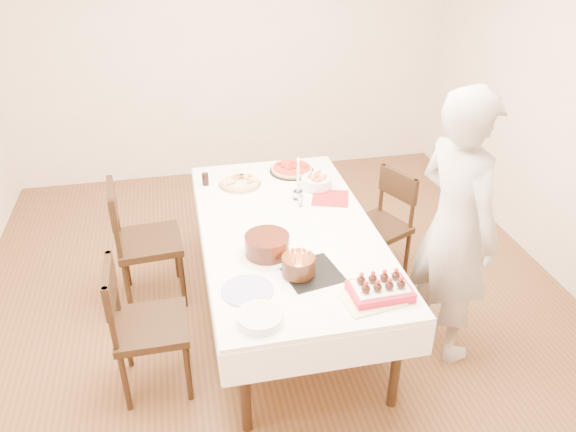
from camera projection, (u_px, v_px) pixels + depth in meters
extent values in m
plane|color=#54391C|center=(279.00, 311.00, 4.16)|extent=(5.00, 5.00, 0.00)
cube|color=#F5E4CE|center=(229.00, 47.00, 5.60)|extent=(4.50, 0.04, 2.70)
cube|color=white|center=(288.00, 273.00, 3.93)|extent=(1.21, 2.18, 0.75)
imported|color=#A7A29D|center=(455.00, 229.00, 3.43)|extent=(0.58, 0.75, 1.81)
cylinder|color=beige|center=(240.00, 183.00, 4.27)|extent=(0.40, 0.40, 0.04)
cylinder|color=red|center=(292.00, 169.00, 4.48)|extent=(0.35, 0.35, 0.04)
cube|color=#B21E1E|center=(330.00, 198.00, 4.10)|extent=(0.33, 0.33, 0.01)
cylinder|color=white|center=(316.00, 182.00, 4.23)|extent=(0.28, 0.28, 0.07)
cylinder|color=white|center=(298.00, 178.00, 4.01)|extent=(0.08, 0.08, 0.34)
cylinder|color=black|center=(205.00, 179.00, 4.27)|extent=(0.07, 0.07, 0.10)
cylinder|color=#38180E|center=(267.00, 246.00, 3.43)|extent=(0.37, 0.37, 0.14)
cube|color=black|center=(311.00, 273.00, 3.30)|extent=(0.37, 0.37, 0.01)
cylinder|color=#361F0E|center=(299.00, 261.00, 3.23)|extent=(0.20, 0.20, 0.18)
cube|color=beige|center=(372.00, 301.00, 3.07)|extent=(0.35, 0.26, 0.03)
cylinder|color=white|center=(260.00, 318.00, 2.91)|extent=(0.24, 0.24, 0.05)
cylinder|color=white|center=(247.00, 291.00, 3.14)|extent=(0.35, 0.35, 0.01)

